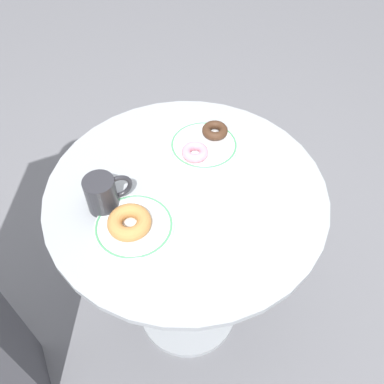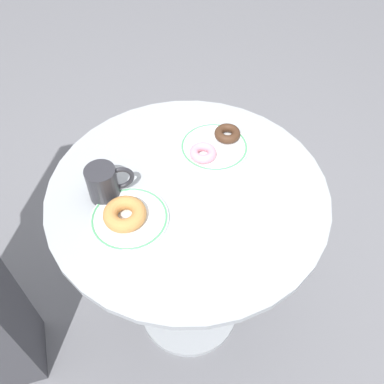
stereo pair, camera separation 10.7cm
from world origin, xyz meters
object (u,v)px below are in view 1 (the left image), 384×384
(cafe_table, at_px, (187,237))
(paper_napkin, at_px, (278,213))
(donut_old_fashioned, at_px, (129,222))
(plate_left, at_px, (134,226))
(plate_right, at_px, (204,145))
(donut_chocolate, at_px, (215,130))
(coffee_mug, at_px, (103,193))
(donut_pink_frosted, at_px, (195,152))

(cafe_table, distance_m, paper_napkin, 0.34)
(donut_old_fashioned, relative_size, paper_napkin, 0.75)
(plate_left, xyz_separation_m, plate_right, (0.34, -0.01, 0.00))
(cafe_table, height_order, donut_chocolate, donut_chocolate)
(plate_left, bearing_deg, plate_right, -2.24)
(plate_left, distance_m, coffee_mug, 0.11)
(donut_pink_frosted, distance_m, coffee_mug, 0.29)
(donut_old_fashioned, bearing_deg, paper_napkin, -53.01)
(cafe_table, height_order, donut_old_fashioned, donut_old_fashioned)
(plate_right, height_order, donut_pink_frosted, donut_pink_frosted)
(donut_pink_frosted, bearing_deg, donut_chocolate, -3.91)
(plate_right, distance_m, donut_pink_frosted, 0.06)
(plate_right, bearing_deg, donut_chocolate, -7.87)
(donut_old_fashioned, distance_m, donut_chocolate, 0.40)
(cafe_table, relative_size, donut_old_fashioned, 7.05)
(plate_left, distance_m, donut_pink_frosted, 0.28)
(plate_left, relative_size, coffee_mug, 1.76)
(coffee_mug, bearing_deg, plate_left, -101.42)
(donut_old_fashioned, bearing_deg, cafe_table, -17.30)
(donut_pink_frosted, bearing_deg, plate_left, 177.32)
(donut_pink_frosted, height_order, coffee_mug, coffee_mug)
(coffee_mug, bearing_deg, plate_right, -20.17)
(donut_old_fashioned, bearing_deg, plate_left, -28.91)
(plate_right, distance_m, paper_napkin, 0.30)
(donut_pink_frosted, xyz_separation_m, paper_napkin, (-0.07, -0.28, -0.02))
(plate_right, bearing_deg, donut_pink_frosted, -179.95)
(coffee_mug, bearing_deg, donut_pink_frosted, -23.89)
(cafe_table, bearing_deg, paper_napkin, -79.04)
(donut_old_fashioned, relative_size, donut_chocolate, 1.41)
(plate_right, xyz_separation_m, coffee_mug, (-0.32, 0.12, 0.04))
(plate_right, bearing_deg, coffee_mug, 159.83)
(paper_napkin, bearing_deg, plate_right, 66.48)
(plate_left, xyz_separation_m, donut_pink_frosted, (0.28, -0.01, 0.02))
(donut_chocolate, height_order, donut_pink_frosted, same)
(donut_chocolate, bearing_deg, paper_napkin, -122.75)
(cafe_table, xyz_separation_m, plate_left, (-0.17, 0.05, 0.23))
(cafe_table, relative_size, donut_chocolate, 9.93)
(donut_old_fashioned, xyz_separation_m, coffee_mug, (0.03, 0.10, 0.02))
(plate_left, xyz_separation_m, paper_napkin, (0.22, -0.29, -0.00))
(cafe_table, height_order, donut_pink_frosted, donut_pink_frosted)
(plate_left, bearing_deg, donut_chocolate, -3.02)
(plate_left, relative_size, paper_napkin, 1.37)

